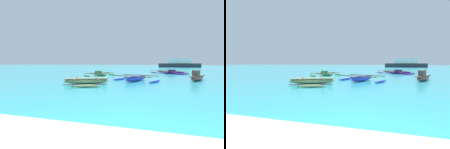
# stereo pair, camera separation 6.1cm
# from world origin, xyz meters

# --- Properties ---
(moored_boat_0) EXTENTS (3.62, 4.73, 0.51)m
(moored_boat_0) POSITION_xyz_m (-5.52, 9.53, 0.25)
(moored_boat_0) COLOR #AFB777
(moored_boat_0) RESTS_ON ground_plane
(moored_boat_1) EXTENTS (4.40, 3.47, 0.53)m
(moored_boat_1) POSITION_xyz_m (-2.10, 12.67, 0.24)
(moored_boat_1) COLOR blue
(moored_boat_1) RESTS_ON ground_plane
(moored_boat_2) EXTENTS (1.94, 3.40, 0.98)m
(moored_boat_2) POSITION_xyz_m (3.29, 14.94, 0.35)
(moored_boat_2) COLOR #95574D
(moored_boat_2) RESTS_ON ground_plane
(moored_boat_3) EXTENTS (4.89, 4.52, 0.34)m
(moored_boat_3) POSITION_xyz_m (0.35, 27.23, 0.16)
(moored_boat_3) COLOR #9A69A0
(moored_boat_3) RESTS_ON ground_plane
(moored_boat_4) EXTENTS (4.19, 4.38, 0.65)m
(moored_boat_4) POSITION_xyz_m (1.66, 24.45, 0.21)
(moored_boat_4) COLOR #5A1C94
(moored_boat_4) RESTS_ON ground_plane
(moored_boat_5) EXTENTS (3.61, 4.14, 0.65)m
(moored_boat_5) POSITION_xyz_m (-7.69, 17.99, 0.21)
(moored_boat_5) COLOR #6BC970
(moored_boat_5) RESTS_ON ground_plane
(distant_ferry) EXTENTS (13.85, 3.05, 3.05)m
(distant_ferry) POSITION_xyz_m (4.92, 62.99, 1.24)
(distant_ferry) COLOR #2D333D
(distant_ferry) RESTS_ON ground_plane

